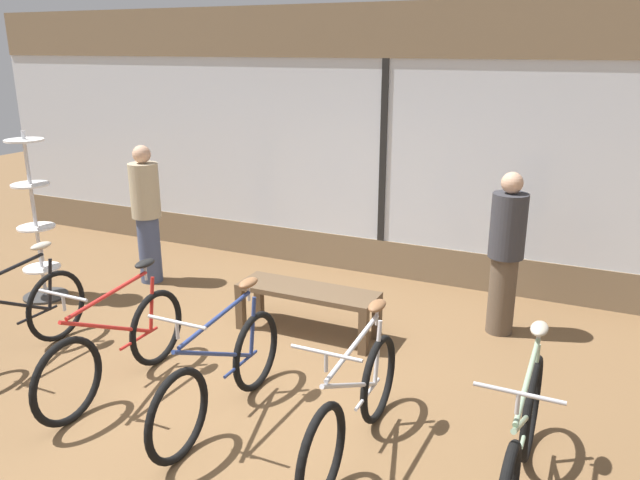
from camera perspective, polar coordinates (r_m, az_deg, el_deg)
name	(u,v)px	position (r m, az deg, el deg)	size (l,w,h in m)	color
ground_plane	(241,404)	(5.17, -7.28, -14.69)	(24.00, 24.00, 0.00)	brown
shop_back_wall	(384,143)	(7.45, 5.89, 8.79)	(12.00, 0.08, 3.20)	#7A664C
bicycle_far_left	(13,322)	(6.23, -26.23, -6.71)	(0.46, 1.68, 1.03)	black
bicycle_left	(117,348)	(5.42, -18.09, -9.33)	(0.46, 1.71, 1.02)	black
bicycle_center	(222,375)	(4.84, -8.98, -12.11)	(0.46, 1.70, 1.02)	black
bicycle_right	(354,408)	(4.41, 3.12, -15.07)	(0.46, 1.69, 1.02)	black
bicycle_far_right	(521,447)	(4.18, 17.86, -17.57)	(0.46, 1.81, 1.05)	black
accessory_rack	(37,232)	(7.55, -24.46, 0.65)	(0.48, 0.48, 1.88)	#333333
display_bench	(308,297)	(6.11, -1.15, -5.21)	(1.40, 0.44, 0.48)	brown
customer_near_rack	(506,251)	(6.25, 16.63, -0.99)	(0.36, 0.36, 1.62)	brown
customer_by_window	(147,212)	(7.61, -15.58, 2.49)	(0.41, 0.41, 1.65)	#424C6B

